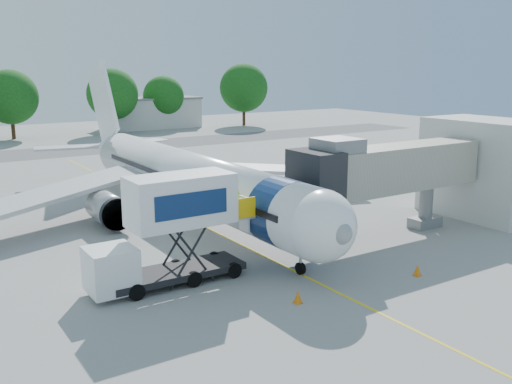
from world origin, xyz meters
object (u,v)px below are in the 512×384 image
aircraft (184,177)px  catering_hiloader (169,231)px  jet_bridge (379,171)px  ground_tug (382,337)px

aircraft → catering_hiloader: aircraft is taller
jet_bridge → catering_hiloader: jet_bridge is taller
aircraft → jet_bridge: aircraft is taller
catering_hiloader → aircraft: bearing=60.6°
jet_bridge → ground_tug: size_ratio=3.72×
jet_bridge → catering_hiloader: 14.34m
aircraft → ground_tug: 22.38m
aircraft → catering_hiloader: bearing=-119.4°
jet_bridge → catering_hiloader: size_ratio=1.64×
aircraft → ground_tug: bearing=-96.8°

